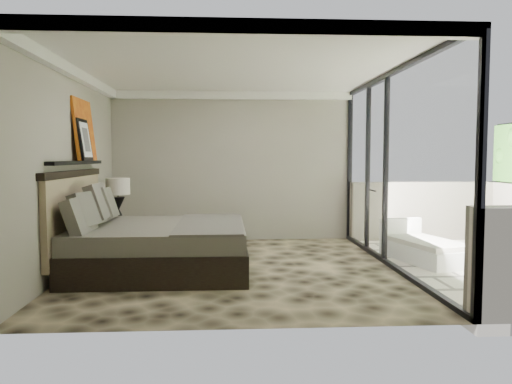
{
  "coord_description": "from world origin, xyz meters",
  "views": [
    {
      "loc": [
        -0.11,
        -6.97,
        1.58
      ],
      "look_at": [
        0.33,
        0.4,
        1.06
      ],
      "focal_mm": 35.0,
      "sensor_mm": 36.0,
      "label": 1
    }
  ],
  "objects": [
    {
      "name": "ceiling",
      "position": [
        0.0,
        0.0,
        2.79
      ],
      "size": [
        4.5,
        5.0,
        0.02
      ],
      "primitive_type": "cube",
      "color": "silver",
      "rests_on": "back_wall"
    },
    {
      "name": "glass_wall",
      "position": [
        2.25,
        0.0,
        1.4
      ],
      "size": [
        0.08,
        5.0,
        2.8
      ],
      "primitive_type": "cube",
      "color": "white",
      "rests_on": "floor"
    },
    {
      "name": "abstract_canvas",
      "position": [
        -2.19,
        0.52,
        1.97
      ],
      "size": [
        0.13,
        0.9,
        0.9
      ],
      "primitive_type": "cube",
      "rotation": [
        0.0,
        -0.1,
        0.0
      ],
      "color": "#A1430D",
      "rests_on": "picture_ledge"
    },
    {
      "name": "ottoman",
      "position": [
        4.45,
        1.38,
        0.28
      ],
      "size": [
        0.64,
        0.64,
        0.56
      ],
      "primitive_type": "cube",
      "rotation": [
        0.0,
        0.0,
        -0.16
      ],
      "color": "silver",
      "rests_on": "terrace_slab"
    },
    {
      "name": "bed",
      "position": [
        -1.12,
        -0.03,
        0.38
      ],
      "size": [
        2.4,
        2.31,
        1.33
      ],
      "color": "black",
      "rests_on": "floor"
    },
    {
      "name": "floor",
      "position": [
        0.0,
        0.0,
        0.0
      ],
      "size": [
        5.0,
        5.0,
        0.0
      ],
      "primitive_type": "plane",
      "color": "black",
      "rests_on": "ground"
    },
    {
      "name": "picture_ledge",
      "position": [
        -2.18,
        0.1,
        1.5
      ],
      "size": [
        0.12,
        2.2,
        0.05
      ],
      "primitive_type": "cube",
      "color": "black",
      "rests_on": "left_wall"
    },
    {
      "name": "terrace_slab",
      "position": [
        3.75,
        0.0,
        -0.06
      ],
      "size": [
        3.0,
        5.0,
        0.12
      ],
      "primitive_type": "cube",
      "color": "beige",
      "rests_on": "ground"
    },
    {
      "name": "nightstand",
      "position": [
        -1.95,
        1.37,
        0.25
      ],
      "size": [
        0.64,
        0.64,
        0.5
      ],
      "primitive_type": "cube",
      "rotation": [
        0.0,
        0.0,
        0.33
      ],
      "color": "black",
      "rests_on": "floor"
    },
    {
      "name": "back_wall",
      "position": [
        0.0,
        2.49,
        1.4
      ],
      "size": [
        4.5,
        0.02,
        2.8
      ],
      "primitive_type": "cube",
      "color": "gray",
      "rests_on": "floor"
    },
    {
      "name": "left_wall",
      "position": [
        -2.24,
        0.0,
        1.4
      ],
      "size": [
        0.02,
        5.0,
        2.8
      ],
      "primitive_type": "cube",
      "color": "gray",
      "rests_on": "floor"
    },
    {
      "name": "lounger",
      "position": [
        2.9,
        0.39,
        0.18
      ],
      "size": [
        1.06,
        1.6,
        0.57
      ],
      "rotation": [
        0.0,
        0.0,
        0.25
      ],
      "color": "white",
      "rests_on": "terrace_slab"
    },
    {
      "name": "framed_print",
      "position": [
        -2.14,
        0.34,
        1.82
      ],
      "size": [
        0.11,
        0.5,
        0.6
      ],
      "primitive_type": "cube",
      "rotation": [
        0.0,
        -0.14,
        0.0
      ],
      "color": "black",
      "rests_on": "picture_ledge"
    },
    {
      "name": "table_lamp",
      "position": [
        -1.89,
        1.32,
        0.97
      ],
      "size": [
        0.39,
        0.39,
        0.71
      ],
      "color": "black",
      "rests_on": "nightstand"
    }
  ]
}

